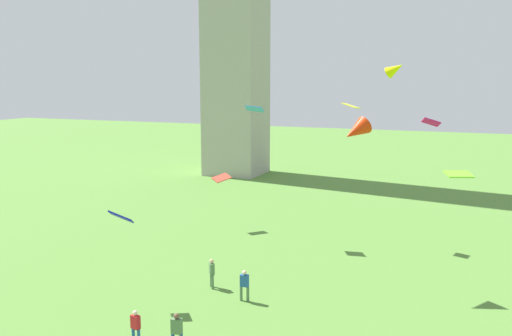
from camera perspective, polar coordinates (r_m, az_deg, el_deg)
name	(u,v)px	position (r m, az deg, el deg)	size (l,w,h in m)	color
person_0	(136,325)	(25.50, -12.83, -16.19)	(0.50, 0.34, 1.64)	#235693
person_1	(177,330)	(24.56, -8.53, -16.86)	(0.55, 0.33, 1.80)	#235693
person_2	(212,272)	(31.14, -4.78, -11.05)	(0.48, 0.51, 1.73)	#51754C
person_3	(244,284)	(29.30, -1.25, -12.34)	(0.54, 0.30, 1.74)	#51754C
kite_flying_0	(254,109)	(39.32, -0.17, 6.38)	(1.44, 1.01, 0.57)	#3083D1
kite_flying_1	(356,131)	(30.94, 10.68, 3.94)	(1.96, 2.10, 1.61)	red
kite_flying_2	(459,174)	(26.59, 20.98, -0.62)	(1.43, 1.23, 0.24)	#75DF2B
kite_flying_3	(431,122)	(38.79, 18.32, 4.71)	(1.38, 1.00, 0.73)	#C20D68
kite_flying_4	(221,178)	(42.70, -3.74, -1.06)	(1.55, 1.61, 0.62)	#C94531
kite_flying_5	(395,69)	(35.00, 14.77, 10.28)	(1.47, 1.08, 1.19)	#E1E805
kite_flying_6	(121,217)	(29.00, -14.33, -5.12)	(1.56, 1.12, 0.91)	#1017BD
kite_flying_7	(351,106)	(39.66, 10.16, 6.60)	(1.39, 1.18, 0.46)	yellow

